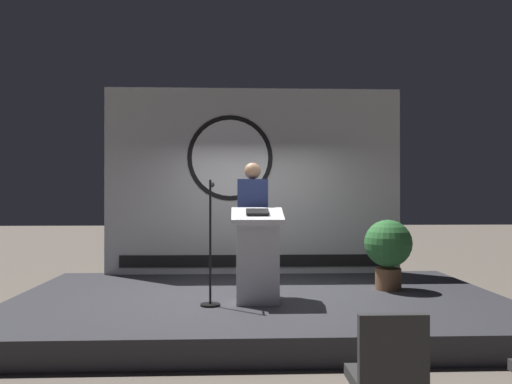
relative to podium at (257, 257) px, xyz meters
The scene contains 8 objects.
ground_plane 0.98m from the podium, 84.75° to the left, with size 40.00×40.00×0.00m, color #6B6056.
stage_platform 0.85m from the podium, 84.75° to the left, with size 6.40×4.00×0.30m, color #333338.
banner_display 2.51m from the podium, 89.35° to the left, with size 4.98×0.12×3.13m.
podium is the anchor object (origin of this frame).
speaker_person 0.59m from the podium, 95.19° to the left, with size 0.40×0.26×1.76m.
microphone_stand 0.58m from the podium, behind, with size 0.24×0.59×1.51m.
potted_plant 2.03m from the podium, 22.48° to the left, with size 0.66×0.66×0.98m.
audience_chair_right 3.10m from the podium, 76.64° to the right, with size 0.44×0.45×0.89m.
Camera 1 is at (-0.32, -6.67, 1.64)m, focal length 35.38 mm.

